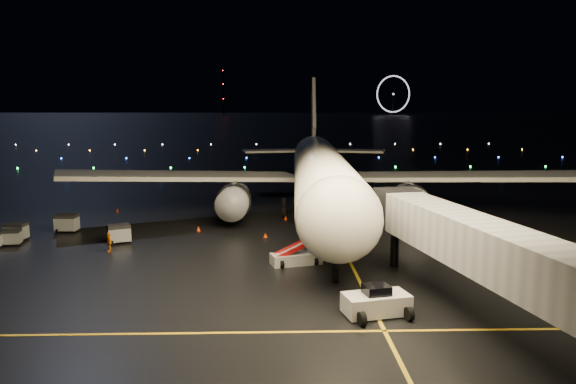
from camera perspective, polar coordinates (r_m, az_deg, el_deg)
name	(u,v)px	position (r m, az deg, el deg)	size (l,w,h in m)	color
ground	(262,127)	(341.83, -2.61, 6.58)	(2000.00, 2000.00, 0.00)	black
lane_centre	(336,235)	(58.45, 4.93, -4.36)	(0.25, 80.00, 0.02)	gold
lane_cross	(97,334)	(35.74, -18.88, -13.53)	(60.00, 0.25, 0.02)	gold
airliner	(320,142)	(68.38, 3.30, 5.06)	(62.39, 59.27, 17.68)	silver
pushback_tug	(376,300)	(36.94, 8.96, -10.78)	(4.14, 2.17, 1.97)	beige
belt_loader	(296,247)	(47.45, 0.82, -5.60)	(6.18, 1.69, 3.00)	beige
crew_c	(109,242)	(54.07, -17.71, -4.86)	(1.07, 0.45, 1.83)	orange
safety_cone_0	(265,235)	(57.22, -2.31, -4.40)	(0.40, 0.40, 0.46)	#FE4006
safety_cone_1	(285,218)	(65.90, -0.26, -2.61)	(0.43, 0.43, 0.49)	#FE4006
safety_cone_2	(198,229)	(60.82, -9.09, -3.69)	(0.45, 0.45, 0.51)	#FE4006
safety_cone_3	(117,210)	(73.95, -16.97, -1.76)	(0.39, 0.39, 0.45)	#FE4006
ferris_wheel	(393,96)	(779.23, 10.65, 9.61)	(50.00, 4.00, 52.00)	black
radio_mast	(223,91)	(784.47, -6.58, 10.13)	(1.80, 1.80, 64.00)	black
taxiway_lights	(251,156)	(148.20, -3.76, 3.72)	(164.00, 92.00, 0.36)	black
baggage_cart_0	(119,234)	(57.20, -16.80, -4.09)	(2.12, 1.49, 1.80)	gray
baggage_cart_1	(67,223)	(63.95, -21.55, -2.96)	(2.21, 1.55, 1.88)	gray
baggage_cart_2	(11,237)	(60.20, -26.33, -4.14)	(1.79, 1.26, 1.52)	gray
baggage_cart_3	(16,232)	(62.15, -25.90, -3.64)	(2.02, 1.41, 1.72)	gray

